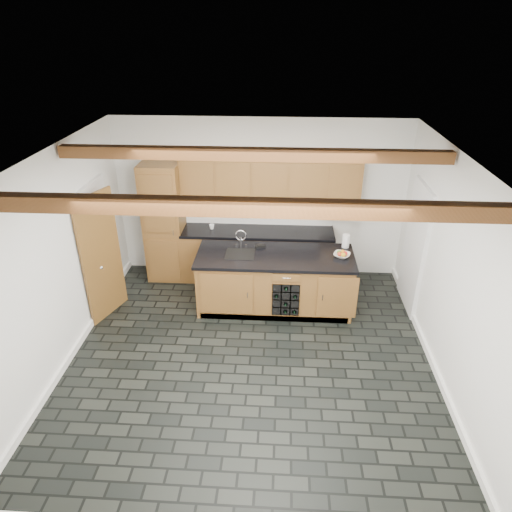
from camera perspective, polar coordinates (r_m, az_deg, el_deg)
The scene contains 10 objects.
ground at distance 6.54m, azimuth -0.70°, elevation -12.39°, with size 5.00×5.00×0.00m, color black.
room_shell at distance 6.16m, azimuth -1.23°, elevation 1.84°, with size 5.01×5.00×5.00m.
back_cabinetry at distance 7.95m, azimuth -2.30°, elevation 3.68°, with size 3.65×0.62×2.20m.
island at distance 7.31m, azimuth 2.40°, elevation -3.18°, with size 2.48×0.96×0.93m.
faucet at distance 7.14m, azimuth -1.99°, elevation 0.61°, with size 0.45×0.40×0.34m.
kitchen_scale at distance 7.32m, azimuth 0.51°, elevation 1.26°, with size 0.18×0.13×0.05m.
fruit_bowl at distance 7.14m, azimuth 10.68°, elevation 0.11°, with size 0.25×0.25×0.06m, color silver.
fruit_cluster at distance 7.13m, azimuth 10.70°, elevation 0.34°, with size 0.16×0.17×0.07m.
paper_towel at distance 7.43m, azimuth 11.16°, elevation 1.86°, with size 0.11×0.11×0.22m, color white.
mug at distance 8.00m, azimuth -5.55°, elevation 3.66°, with size 0.09×0.09×0.08m, color white.
Camera 1 is at (0.38, -5.00, 4.20)m, focal length 32.00 mm.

